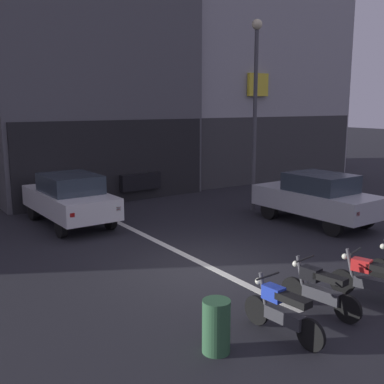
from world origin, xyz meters
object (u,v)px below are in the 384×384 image
Objects in this scene: car_black_down_street at (117,173)px; motorcycle_red_row_centre at (371,279)px; motorcycle_blue_row_leftmost at (282,310)px; motorcycle_black_row_left_mid at (319,289)px; car_white_crossing_near at (70,198)px; street_lamp at (255,97)px; car_silver_parked_kerbside at (317,197)px; trash_bin at (216,326)px.

car_black_down_street is 13.27m from motorcycle_red_row_centre.
motorcycle_red_row_centre is (2.44, 0.07, 0.00)m from motorcycle_blue_row_leftmost.
motorcycle_blue_row_leftmost and motorcycle_black_row_left_mid have the same top height.
car_black_down_street is (3.57, 4.24, 0.00)m from car_white_crossing_near.
motorcycle_blue_row_leftmost is (-5.84, -7.48, -3.60)m from street_lamp.
car_white_crossing_near is 7.90m from car_silver_parked_kerbside.
car_black_down_street is at bearing 81.58° from motorcycle_black_row_left_mid.
motorcycle_red_row_centre is (2.87, -9.01, -0.43)m from car_white_crossing_near.
motorcycle_red_row_centre is at bearing 1.67° from motorcycle_blue_row_leftmost.
car_silver_parked_kerbside reaches higher than motorcycle_blue_row_leftmost.
car_silver_parked_kerbside is at bearing -70.04° from car_black_down_street.
street_lamp reaches higher than car_silver_parked_kerbside.
car_black_down_street is 2.54× the size of motorcycle_black_row_left_mid.
street_lamp is 7.83× the size of trash_bin.
car_white_crossing_near is at bearing 107.65° from motorcycle_red_row_centre.
trash_bin is (-4.35, -13.12, -0.46)m from car_black_down_street.
street_lamp reaches higher than car_white_crossing_near.
motorcycle_red_row_centre is (-3.79, -4.76, -0.43)m from car_silver_parked_kerbside.
motorcycle_black_row_left_mid is at bearing -98.42° from car_black_down_street.
car_white_crossing_near is 8.95m from motorcycle_black_row_left_mid.
car_white_crossing_near reaches higher than motorcycle_blue_row_leftmost.
car_white_crossing_near is 7.20m from street_lamp.
car_silver_parked_kerbside is 6.10m from motorcycle_red_row_centre.
car_black_down_street is 0.63× the size of street_lamp.
car_black_down_street is at bearing 76.70° from motorcycle_blue_row_leftmost.
street_lamp reaches higher than motorcycle_blue_row_leftmost.
car_silver_parked_kerbside is 6.77m from motorcycle_black_row_left_mid.
trash_bin is at bearing -177.84° from motorcycle_black_row_left_mid.
car_black_down_street is 13.69m from motorcycle_blue_row_leftmost.
motorcycle_blue_row_leftmost is 1.03× the size of motorcycle_red_row_centre.
car_black_down_street is 13.18m from motorcycle_black_row_left_mid.
car_black_down_street is at bearing 109.96° from car_silver_parked_kerbside.
street_lamp reaches higher than motorcycle_red_row_centre.
car_silver_parked_kerbside is 8.77m from trash_bin.
car_silver_parked_kerbside is at bearing 37.78° from motorcycle_blue_row_leftmost.
street_lamp is 3.99× the size of motorcycle_blue_row_leftmost.
car_silver_parked_kerbside is 4.90× the size of trash_bin.
motorcycle_black_row_left_mid is 1.24m from motorcycle_red_row_centre.
motorcycle_blue_row_leftmost is at bearing -127.99° from street_lamp.
car_silver_parked_kerbside is 4.15m from street_lamp.
car_silver_parked_kerbside is at bearing -32.55° from car_white_crossing_near.
car_white_crossing_near is at bearing 147.45° from car_silver_parked_kerbside.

